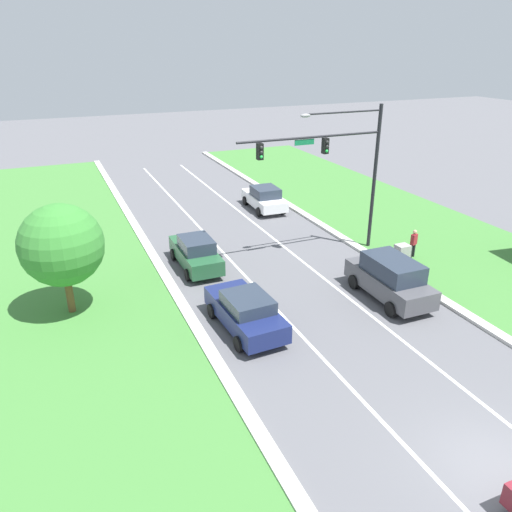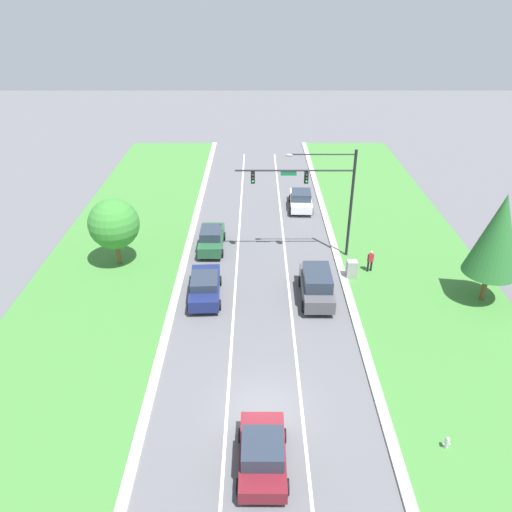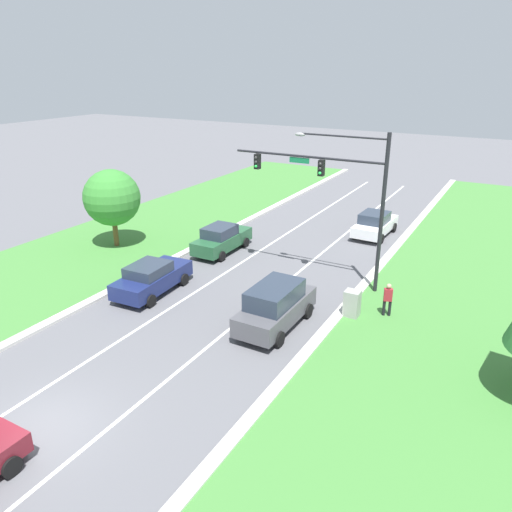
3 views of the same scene
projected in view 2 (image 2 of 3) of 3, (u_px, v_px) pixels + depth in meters
ground_plane at (265, 411)px, 23.88m from camera, size 160.00×160.00×0.00m
curb_strip_right at (383, 410)px, 23.83m from camera, size 0.50×90.00×0.15m
curb_strip_left at (147, 410)px, 23.86m from camera, size 0.50×90.00×0.15m
grass_verge_right at (493, 411)px, 23.84m from camera, size 10.00×90.00×0.08m
grass_verge_left at (38, 410)px, 23.88m from camera, size 10.00×90.00×0.08m
lane_stripe_inner_left at (228, 411)px, 23.88m from camera, size 0.14×81.00×0.01m
lane_stripe_inner_right at (303, 411)px, 23.87m from camera, size 0.14×81.00×0.01m
traffic_signal_mast at (320, 188)px, 34.80m from camera, size 8.31×0.41×8.14m
white_sedan at (302, 200)px, 44.86m from camera, size 2.21×4.64×1.68m
navy_sedan at (206, 286)px, 32.11m from camera, size 2.26×4.73×1.64m
burgundy_sedan at (263, 453)px, 20.78m from camera, size 2.14×4.15×1.67m
graphite_suv at (318, 285)px, 31.89m from camera, size 2.11×4.77×2.05m
forest_sedan at (212, 238)px, 38.03m from camera, size 1.94×4.60×1.75m
utility_cabinet at (353, 270)px, 34.28m from camera, size 0.70×0.60×1.34m
pedestrian at (371, 260)px, 34.87m from camera, size 0.43×0.34×1.69m
fire_hydrant at (448, 444)px, 21.79m from camera, size 0.34×0.20×0.70m
conifer_near_right_tree at (499, 235)px, 29.92m from camera, size 3.27×3.27×7.33m
oak_near_left_tree at (115, 224)px, 34.73m from camera, size 3.55×3.55×5.03m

